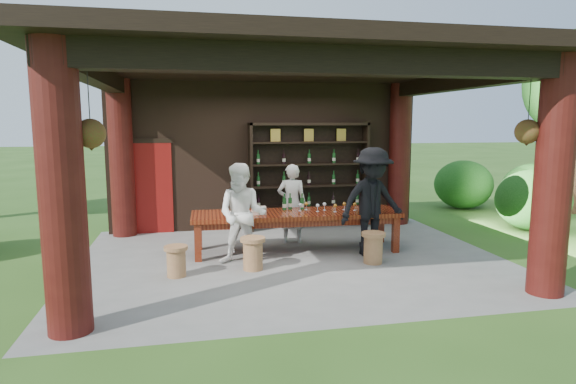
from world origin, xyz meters
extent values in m
plane|color=#2D5119|center=(0.00, 0.00, 0.00)|extent=(90.00, 90.00, 0.00)
cube|color=slate|center=(0.00, 0.00, -0.05)|extent=(7.40, 5.90, 0.10)
cube|color=black|center=(0.00, 2.75, 1.65)|extent=(7.00, 0.18, 3.30)
cube|color=maroon|center=(-2.60, 2.65, 1.00)|extent=(0.95, 0.06, 2.00)
cylinder|color=#380C0A|center=(-3.15, -2.40, 1.65)|extent=(0.50, 0.50, 3.30)
cylinder|color=#380C0A|center=(3.15, -2.40, 1.65)|extent=(0.50, 0.50, 3.30)
cylinder|color=#380C0A|center=(-3.15, 2.55, 1.65)|extent=(0.50, 0.50, 3.30)
cylinder|color=#380C0A|center=(3.15, 2.55, 1.65)|extent=(0.50, 0.50, 3.30)
cube|color=black|center=(0.00, -2.40, 3.15)|extent=(6.70, 0.35, 0.35)
cube|color=black|center=(-3.15, 0.00, 3.15)|extent=(0.30, 5.20, 0.30)
cube|color=black|center=(3.15, 0.00, 3.15)|extent=(0.30, 5.20, 0.30)
cube|color=black|center=(0.00, 0.00, 3.40)|extent=(7.50, 6.00, 0.20)
cylinder|color=black|center=(-2.85, -2.20, 2.62)|extent=(0.01, 0.01, 0.75)
cone|color=black|center=(-2.85, -2.20, 2.17)|extent=(0.32, 0.32, 0.18)
sphere|color=#1E5919|center=(-2.85, -2.20, 2.28)|extent=(0.34, 0.34, 0.34)
cylinder|color=black|center=(2.85, -2.20, 2.62)|extent=(0.01, 0.01, 0.75)
cone|color=black|center=(2.85, -2.20, 2.17)|extent=(0.32, 0.32, 0.18)
sphere|color=#1E5919|center=(2.85, -2.20, 2.28)|extent=(0.34, 0.34, 0.34)
cube|color=#52160B|center=(0.18, 0.53, 0.71)|extent=(3.90, 1.14, 0.08)
cube|color=#52160B|center=(0.18, 0.53, 0.61)|extent=(3.69, 0.98, 0.12)
cube|color=#52160B|center=(-1.64, 0.21, 0.34)|extent=(0.12, 0.12, 0.67)
cube|color=#52160B|center=(1.98, 0.07, 0.34)|extent=(0.12, 0.12, 0.67)
cube|color=#52160B|center=(-1.61, 1.00, 0.34)|extent=(0.12, 0.12, 0.67)
cube|color=#52160B|center=(2.01, 0.86, 0.34)|extent=(0.12, 0.12, 0.67)
cylinder|color=#95613B|center=(-0.77, -0.46, 0.24)|extent=(0.33, 0.33, 0.48)
cylinder|color=#95613B|center=(-0.77, -0.46, 0.51)|extent=(0.41, 0.41, 0.07)
cylinder|color=#95613B|center=(1.31, -0.51, 0.24)|extent=(0.32, 0.32, 0.48)
cylinder|color=#95613B|center=(1.31, -0.51, 0.51)|extent=(0.41, 0.41, 0.06)
cylinder|color=#95613B|center=(-2.00, -0.57, 0.22)|extent=(0.30, 0.30, 0.43)
cylinder|color=#95613B|center=(-2.00, -0.57, 0.46)|extent=(0.37, 0.37, 0.06)
imported|color=beige|center=(0.25, 1.21, 0.80)|extent=(0.65, 0.50, 1.59)
imported|color=white|center=(-0.90, -0.14, 0.87)|extent=(1.02, 0.91, 1.74)
imported|color=black|center=(1.46, -0.03, 0.98)|extent=(1.38, 0.95, 1.97)
cube|color=#BF6672|center=(-0.53, 0.45, 0.82)|extent=(0.27, 0.19, 0.14)
ellipsoid|color=#194C14|center=(5.80, 1.24, 0.58)|extent=(1.60, 1.60, 1.36)
ellipsoid|color=#194C14|center=(5.80, 4.05, 0.58)|extent=(1.60, 1.60, 1.36)
ellipsoid|color=#194C14|center=(6.99, 2.71, 0.58)|extent=(1.60, 1.60, 1.36)
cylinder|color=#3F2819|center=(8.24, 2.81, 1.60)|extent=(0.36, 0.36, 3.20)
camera|label=1|loc=(-1.76, -8.09, 2.40)|focal=30.00mm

